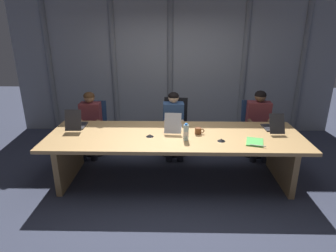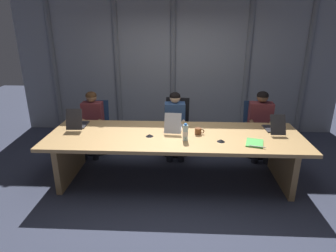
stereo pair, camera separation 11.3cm
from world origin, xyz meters
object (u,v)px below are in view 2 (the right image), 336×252
Objects in this scene: coffee_mug_near at (198,131)px; laptop_left_end at (78,123)px; conference_mic_left_side at (149,135)px; laptop_center at (274,127)px; person_left_end at (92,119)px; person_center at (261,121)px; spiral_notepad at (255,143)px; conference_mic_middle at (221,141)px; water_bottle_primary at (185,133)px; laptop_left_mid at (174,126)px; person_left_mid at (175,121)px; office_chair_center at (256,134)px; office_chair_left_end at (97,132)px; office_chair_left_mid at (176,132)px.

laptop_left_end is at bearing 173.06° from coffee_mug_near.
laptop_left_end is 1.22m from conference_mic_left_side.
laptop_center is 3.08m from person_left_end.
person_center is 3.33× the size of spiral_notepad.
conference_mic_left_side is at bearing 171.69° from conference_mic_middle.
person_left_end reaches higher than conference_mic_middle.
water_bottle_primary is 0.32m from coffee_mug_near.
conference_mic_middle is at bearing 61.07° from person_left_end.
laptop_left_mid is 0.45m from water_bottle_primary.
laptop_left_end is 0.96× the size of laptop_center.
water_bottle_primary is 0.70× the size of spiral_notepad.
laptop_left_mid is 3.32× the size of coffee_mug_near.
laptop_left_end is 1.65m from person_left_mid.
water_bottle_primary is (-1.32, -1.28, 0.50)m from office_chair_center.
office_chair_left_end is 0.97× the size of office_chair_center.
office_chair_left_end is at bearing -4.80° from laptop_left_end.
laptop_left_mid is at bearing 63.77° from person_left_end.
office_chair_left_mid is at bearing 96.90° from water_bottle_primary.
person_center reaches higher than laptop_left_mid.
laptop_left_end is 3.13m from office_chair_center.
water_bottle_primary is at bearing -49.96° from office_chair_center.
laptop_left_end is 1.78m from office_chair_left_mid.
water_bottle_primary is at bearing -128.43° from coffee_mug_near.
office_chair_left_mid is 2.78× the size of spiral_notepad.
person_left_mid is 1.15m from water_bottle_primary.
spiral_notepad is at bearing -110.00° from laptop_left_mid.
office_chair_left_end is 2.94m from spiral_notepad.
water_bottle_primary is at bearing 55.19° from person_left_end.
spiral_notepad is (-0.39, -1.20, 0.08)m from person_center.
coffee_mug_near reaches higher than conference_mic_middle.
water_bottle_primary is (-1.33, -0.43, 0.06)m from laptop_center.
office_chair_left_mid is at bearing -94.22° from office_chair_center.
person_center is 4.77× the size of water_bottle_primary.
laptop_center is at bearing 67.65° from office_chair_left_mid.
spiral_notepad is at bearing -5.91° from conference_mic_middle.
office_chair_center is 3.82× the size of water_bottle_primary.
conference_mic_left_side reaches higher than spiral_notepad.
conference_mic_middle is (-0.84, -0.46, -0.04)m from laptop_center.
laptop_center is 0.49× the size of office_chair_center.
person_left_mid reaches higher than conference_mic_left_side.
conference_mic_left_side is 0.31× the size of spiral_notepad.
office_chair_left_mid is 8.88× the size of conference_mic_left_side.
laptop_left_end is 0.39× the size of person_left_mid.
conference_mic_left_side is 1.46m from spiral_notepad.
person_left_end is 1.49m from person_left_mid.
office_chair_center is at bearing -172.32° from person_center.
laptop_left_end is 0.47× the size of office_chair_center.
office_chair_left_mid reaches higher than spiral_notepad.
office_chair_left_end is at bearing 134.31° from conference_mic_left_side.
office_chair_center is at bearing 85.28° from office_chair_left_end.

